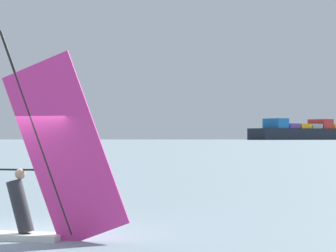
# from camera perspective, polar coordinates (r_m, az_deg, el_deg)

# --- Properties ---
(ground_plane) EXTENTS (4000.00, 4000.00, 0.00)m
(ground_plane) POSITION_cam_1_polar(r_m,az_deg,el_deg) (16.34, -11.73, -8.12)
(ground_plane) COLOR gray
(windsurfer) EXTENTS (3.89, 1.22, 4.41)m
(windsurfer) POSITION_cam_1_polar(r_m,az_deg,el_deg) (15.35, -10.15, -4.73)
(windsurfer) COLOR white
(windsurfer) RESTS_ON ground_plane
(cargo_ship) EXTENTS (166.75, 123.95, 34.90)m
(cargo_ship) POSITION_cam_1_polar(r_m,az_deg,el_deg) (827.01, 11.53, -0.44)
(cargo_ship) COLOR black
(cargo_ship) RESTS_ON ground_plane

